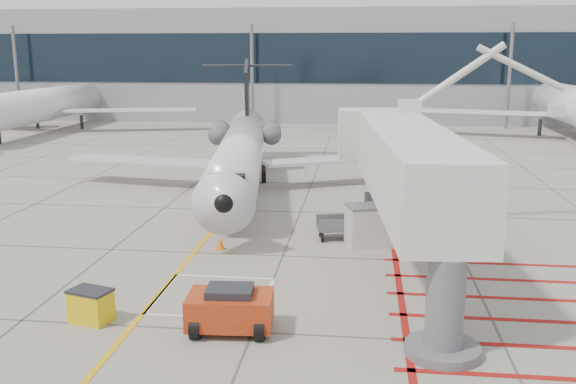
# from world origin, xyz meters

# --- Properties ---
(ground_plane) EXTENTS (260.00, 260.00, 0.00)m
(ground_plane) POSITION_xyz_m (0.00, 0.00, 0.00)
(ground_plane) COLOR gray
(ground_plane) RESTS_ON ground
(regional_jet) EXTENTS (28.42, 33.85, 8.07)m
(regional_jet) POSITION_xyz_m (-4.08, 14.51, 4.03)
(regional_jet) COLOR silver
(regional_jet) RESTS_ON ground_plane
(jet_bridge) EXTENTS (11.12, 20.60, 7.94)m
(jet_bridge) POSITION_xyz_m (5.40, 1.90, 3.97)
(jet_bridge) COLOR silver
(jet_bridge) RESTS_ON ground_plane
(pushback_tug) EXTENTS (2.86, 1.89, 1.61)m
(pushback_tug) POSITION_xyz_m (-0.73, -3.96, 0.80)
(pushback_tug) COLOR #AC3210
(pushback_tug) RESTS_ON ground_plane
(spill_bin) EXTENTS (1.53, 1.24, 1.16)m
(spill_bin) POSITION_xyz_m (-5.58, -3.78, 0.58)
(spill_bin) COLOR gold
(spill_bin) RESTS_ON ground_plane
(baggage_cart) EXTENTS (2.04, 1.49, 1.17)m
(baggage_cart) POSITION_xyz_m (2.27, 6.92, 0.59)
(baggage_cart) COLOR #515156
(baggage_cart) RESTS_ON ground_plane
(ground_power_unit) EXTENTS (2.78, 2.10, 1.96)m
(ground_power_unit) POSITION_xyz_m (4.04, 6.09, 0.98)
(ground_power_unit) COLOR beige
(ground_power_unit) RESTS_ON ground_plane
(cone_nose) EXTENTS (0.41, 0.41, 0.57)m
(cone_nose) POSITION_xyz_m (-3.00, 4.64, 0.28)
(cone_nose) COLOR orange
(cone_nose) RESTS_ON ground_plane
(cone_side) EXTENTS (0.32, 0.32, 0.44)m
(cone_side) POSITION_xyz_m (3.31, 6.70, 0.22)
(cone_side) COLOR #FE580D
(cone_side) RESTS_ON ground_plane
(terminal_building) EXTENTS (180.00, 28.00, 14.00)m
(terminal_building) POSITION_xyz_m (10.00, 70.00, 7.00)
(terminal_building) COLOR gray
(terminal_building) RESTS_ON ground_plane
(terminal_glass_band) EXTENTS (180.00, 0.10, 6.00)m
(terminal_glass_band) POSITION_xyz_m (10.00, 55.95, 8.00)
(terminal_glass_band) COLOR black
(terminal_glass_band) RESTS_ON ground_plane
(bg_aircraft_b) EXTENTS (32.65, 36.28, 10.88)m
(bg_aircraft_b) POSITION_xyz_m (-31.77, 46.00, 5.44)
(bg_aircraft_b) COLOR silver
(bg_aircraft_b) RESTS_ON ground_plane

